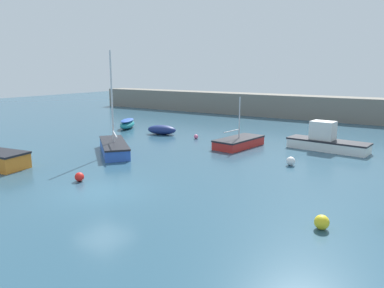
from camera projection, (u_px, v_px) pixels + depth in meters
The scene contains 11 objects.
ground_plane at pixel (102, 193), 18.29m from camera, with size 120.00×120.00×0.20m, color #284C60.
harbor_breakwater at pixel (303, 107), 44.76m from camera, with size 61.25×3.18×2.73m, color slate.
rowboat_blue_near at pixel (162, 130), 33.97m from camera, with size 2.91×1.89×0.85m.
sailboat_twin_hulled at pixel (239, 142), 28.56m from camera, with size 2.47×4.71×3.82m.
rowboat_with_red_cover at pixel (127, 124), 37.44m from camera, with size 2.72×3.61×0.93m.
cabin_cruiser_white at pixel (326, 141), 27.40m from camera, with size 5.92×2.35×2.12m.
sailboat_tall_mast at pixel (114, 147), 26.48m from camera, with size 5.34×4.87×7.11m.
mooring_buoy_white at pixel (291, 161), 23.10m from camera, with size 0.56×0.56×0.56m, color white.
mooring_buoy_yellow at pixel (322, 222), 13.94m from camera, with size 0.56×0.56×0.56m, color yellow.
mooring_buoy_pink at pixel (196, 137), 31.90m from camera, with size 0.37×0.37×0.37m, color #EA668C.
mooring_buoy_red at pixel (79, 177), 19.87m from camera, with size 0.49×0.49×0.49m, color red.
Camera 1 is at (13.19, -12.24, 5.91)m, focal length 35.00 mm.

